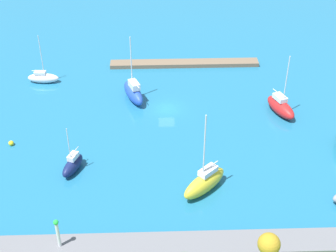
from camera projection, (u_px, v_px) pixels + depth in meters
water at (167, 109)px, 76.30m from camera, size 160.00×160.00×0.00m
pier_dock at (184, 63)px, 88.08m from camera, size 26.46×2.36×0.72m
breakwater at (175, 248)px, 52.35m from camera, size 61.57×3.24×1.51m
harbor_beacon at (57, 231)px, 50.37m from camera, size 0.56×0.56×3.73m
park_tree_west at (269, 245)px, 47.33m from camera, size 2.23×2.23×4.82m
sailboat_navy_along_channel at (73, 165)px, 63.42m from camera, size 3.12×4.82×6.85m
sailboat_yellow_inner_mooring at (205, 182)px, 60.03m from camera, size 6.44×6.23×11.39m
sailboat_white_lone_south at (43, 78)px, 82.66m from camera, size 5.33×2.08×8.55m
sailboat_red_off_beacon at (281, 107)px, 74.58m from camera, size 4.40×6.70×9.86m
sailboat_blue_outer_mooring at (133, 92)px, 77.69m from camera, size 4.34×7.04×10.72m
mooring_buoy_yellow at (11, 143)px, 68.36m from camera, size 0.72×0.72×0.72m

